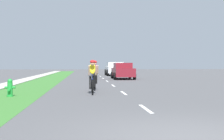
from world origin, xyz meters
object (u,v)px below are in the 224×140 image
at_px(fire_hydrant_green, 10,88).
at_px(cyclist_trailing, 95,75).
at_px(pickup_white, 115,69).
at_px(sedan_maroon, 123,71).
at_px(cyclist_lead, 92,76).

xyz_separation_m(fire_hydrant_green, cyclist_trailing, (3.72, 3.00, 0.44)).
distance_m(cyclist_trailing, pickup_white, 20.86).
relative_size(cyclist_trailing, sedan_maroon, 0.40).
relative_size(cyclist_trailing, pickup_white, 0.34).
bearing_deg(sedan_maroon, cyclist_trailing, -104.70).
bearing_deg(cyclist_lead, pickup_white, 81.48).
xyz_separation_m(cyclist_lead, cyclist_trailing, (0.18, 2.16, 0.00)).
bearing_deg(fire_hydrant_green, sedan_maroon, 65.25).
height_order(fire_hydrant_green, cyclist_lead, cyclist_lead).
distance_m(cyclist_lead, cyclist_trailing, 2.16).
distance_m(fire_hydrant_green, pickup_white, 24.62).
xyz_separation_m(cyclist_trailing, pickup_white, (3.23, 20.61, 0.02)).
bearing_deg(sedan_maroon, fire_hydrant_green, -114.75).
xyz_separation_m(sedan_maroon, pickup_white, (0.16, 8.89, 0.06)).
bearing_deg(pickup_white, cyclist_lead, -98.52).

